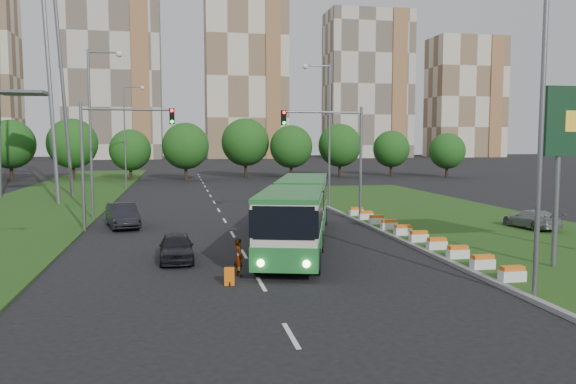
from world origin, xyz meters
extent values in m
plane|color=black|center=(0.00, 0.00, 0.00)|extent=(360.00, 360.00, 0.00)
cube|color=#234A15|center=(13.00, 8.00, 0.07)|extent=(14.00, 60.00, 0.15)
cube|color=gray|center=(6.05, 8.00, 0.09)|extent=(0.30, 60.00, 0.18)
cube|color=#234A15|center=(-18.00, 25.00, 0.05)|extent=(12.00, 110.00, 0.10)
cylinder|color=slate|center=(10.00, -6.00, 2.80)|extent=(0.24, 0.24, 5.60)
cylinder|color=slate|center=(6.40, 10.00, 4.00)|extent=(0.20, 0.20, 8.00)
cylinder|color=slate|center=(3.65, 10.00, 7.60)|extent=(5.50, 0.14, 0.14)
cube|color=black|center=(0.90, 10.00, 7.20)|extent=(0.32, 0.32, 1.00)
cylinder|color=slate|center=(-12.00, 9.00, 4.00)|extent=(0.20, 0.20, 8.00)
cylinder|color=slate|center=(-9.25, 9.00, 7.60)|extent=(5.50, 0.14, 0.14)
cube|color=black|center=(-6.50, 9.00, 7.20)|extent=(0.32, 0.32, 1.00)
cube|color=beige|center=(-25.00, 150.00, 26.00)|extent=(28.00, 15.00, 52.00)
cube|color=beige|center=(15.00, 150.00, 25.00)|extent=(25.00, 15.00, 50.00)
cube|color=beige|center=(55.00, 150.00, 23.50)|extent=(27.00, 15.00, 47.00)
cube|color=beige|center=(90.00, 150.00, 20.00)|extent=(24.00, 14.00, 40.00)
cube|color=beige|center=(0.10, -2.72, 1.88)|extent=(2.68, 7.41, 2.90)
cube|color=beige|center=(0.10, 6.79, 1.88)|extent=(2.68, 9.02, 2.90)
cylinder|color=black|center=(0.10, 1.63, 1.83)|extent=(2.68, 1.34, 2.68)
cube|color=#1E6A2D|center=(0.10, -2.72, 0.91)|extent=(2.77, 7.46, 1.02)
cube|color=#1E6A2D|center=(0.10, 6.79, 0.91)|extent=(2.77, 9.07, 1.02)
cube|color=black|center=(0.10, -2.72, 2.36)|extent=(2.77, 7.46, 1.13)
cube|color=black|center=(0.10, 6.79, 2.36)|extent=(2.77, 9.07, 1.13)
imported|color=black|center=(-6.31, -0.97, 0.66)|extent=(1.64, 3.92, 1.32)
imported|color=black|center=(-9.80, 10.13, 0.79)|extent=(2.72, 5.06, 1.58)
imported|color=gray|center=(15.63, 3.82, 0.74)|extent=(2.18, 4.28, 1.19)
imported|color=gray|center=(-3.73, -4.55, 0.80)|extent=(0.47, 0.64, 1.60)
cube|color=orange|center=(-4.25, -5.86, 0.34)|extent=(0.39, 0.34, 0.68)
cylinder|color=black|center=(-4.25, -6.03, 0.08)|extent=(0.05, 0.16, 0.16)
camera|label=1|loc=(-6.13, -27.60, 5.69)|focal=35.00mm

